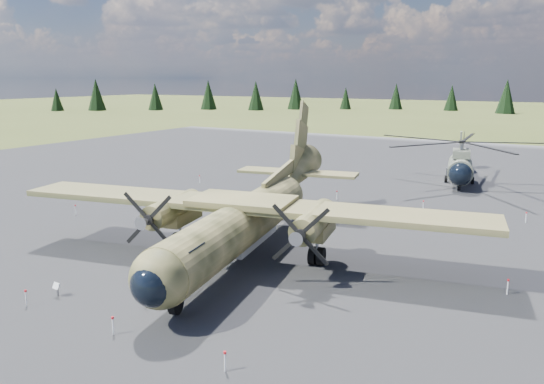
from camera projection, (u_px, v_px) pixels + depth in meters
The scene contains 8 objects.
ground at pixel (243, 246), 35.79m from camera, with size 500.00×500.00×0.00m, color #505827.
apron at pixel (308, 214), 44.26m from camera, with size 120.00×120.00×0.04m, color #525256.
transport_plane at pixel (249, 211), 33.51m from camera, with size 29.85×26.83×9.85m.
helicopter_near at pixel (461, 153), 55.38m from camera, with size 22.06×23.66×4.78m.
info_placard_left at pixel (57, 287), 27.39m from camera, with size 0.50×0.25×0.75m.
info_placard_right at pixel (144, 299), 26.11m from camera, with size 0.42×0.22×0.63m.
barrier_fence at pixel (236, 238), 35.85m from camera, with size 33.12×29.62×0.85m.
treeline at pixel (204, 163), 39.94m from camera, with size 329.53×333.49×10.99m.
Camera 1 is at (18.85, -28.64, 11.09)m, focal length 35.00 mm.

